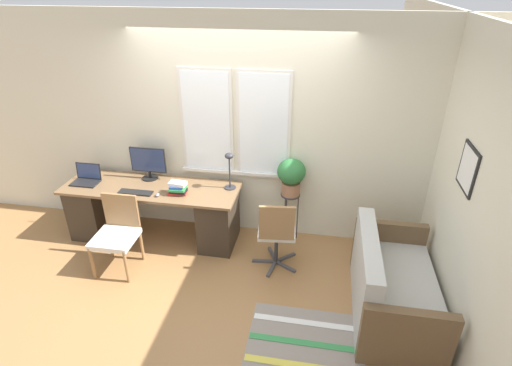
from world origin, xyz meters
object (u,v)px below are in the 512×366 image
keyboard (136,192)px  potted_plant (291,175)px  laptop (86,179)px  desk_lamp (229,165)px  monitor (148,163)px  office_chair_swivel (277,232)px  plant_stand (290,200)px  mouse (157,195)px  book_stack (178,188)px  desk_chair_wooden (117,232)px  couch_loveseat (390,288)px

keyboard → potted_plant: (1.79, 0.44, 0.17)m
laptop → desk_lamp: (1.79, 0.16, 0.26)m
monitor → keyboard: monitor is taller
laptop → keyboard: (0.72, -0.16, -0.04)m
desk_lamp → office_chair_swivel: desk_lamp is taller
keyboard → desk_lamp: desk_lamp is taller
keyboard → plant_stand: keyboard is taller
plant_stand → office_chair_swivel: bearing=-98.2°
desk_lamp → mouse: bearing=-156.2°
keyboard → potted_plant: 1.85m
office_chair_swivel → laptop: bearing=-13.8°
monitor → desk_lamp: (1.05, -0.07, 0.09)m
monitor → potted_plant: 1.78m
book_stack → desk_chair_wooden: bearing=-137.7°
desk_chair_wooden → plant_stand: desk_chair_wooden is taller
keyboard → desk_chair_wooden: (-0.06, -0.44, -0.27)m
monitor → desk_chair_wooden: size_ratio=0.53×
monitor → couch_loveseat: size_ratio=0.33×
laptop → book_stack: 1.22m
keyboard → laptop: bearing=167.5°
laptop → keyboard: size_ratio=0.80×
book_stack → mouse: bearing=-156.9°
book_stack → laptop: bearing=175.7°
monitor → desk_chair_wooden: bearing=-95.0°
monitor → mouse: (0.27, -0.42, -0.20)m
desk_chair_wooden → couch_loveseat: size_ratio=0.61×
mouse → desk_chair_wooden: 0.61m
mouse → potted_plant: size_ratio=0.16×
keyboard → book_stack: (0.50, 0.07, 0.07)m
keyboard → office_chair_swivel: bearing=-5.4°
keyboard → office_chair_swivel: (1.70, -0.16, -0.24)m
couch_loveseat → laptop: bearing=77.5°
laptop → mouse: 1.02m
monitor → office_chair_swivel: bearing=-18.2°
mouse → desk_lamp: (0.79, 0.35, 0.29)m
plant_stand → desk_lamp: bearing=-170.2°
laptop → couch_loveseat: (3.61, -0.80, -0.49)m
monitor → book_stack: size_ratio=2.00×
laptop → mouse: (1.00, -0.18, -0.03)m
potted_plant → plant_stand: bearing=135.0°
monitor → book_stack: monitor is taller
mouse → plant_stand: bearing=17.3°
plant_stand → potted_plant: size_ratio=1.40×
office_chair_swivel → desk_chair_wooden: bearing=2.8°
laptop → monitor: monitor is taller
mouse → plant_stand: 1.59m
keyboard → couch_loveseat: size_ratio=0.29×
laptop → plant_stand: (2.51, 0.29, -0.22)m
mouse → couch_loveseat: 2.72m
office_chair_swivel → plant_stand: office_chair_swivel is taller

